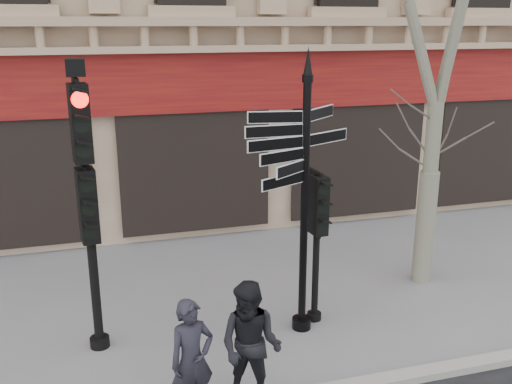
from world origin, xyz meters
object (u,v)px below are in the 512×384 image
fingerpost (306,148)px  pedestrian_a (192,360)px  traffic_signal_main (85,175)px  pedestrian_b (251,346)px  traffic_signal_secondary (317,221)px

fingerpost → pedestrian_a: 3.48m
traffic_signal_main → pedestrian_a: traffic_signal_main is taller
pedestrian_a → pedestrian_b: 0.76m
traffic_signal_main → pedestrian_b: (1.87, -2.01, -1.89)m
pedestrian_b → traffic_signal_secondary: bearing=85.2°
fingerpost → traffic_signal_secondary: size_ratio=1.79×
traffic_signal_main → traffic_signal_secondary: bearing=-10.3°
traffic_signal_secondary → pedestrian_b: traffic_signal_secondary is taller
traffic_signal_secondary → pedestrian_b: 2.65m
fingerpost → traffic_signal_secondary: 1.32m
pedestrian_a → traffic_signal_main: bearing=104.2°
fingerpost → traffic_signal_main: (-3.21, 0.34, -0.27)m
traffic_signal_main → pedestrian_a: bearing=-69.1°
pedestrian_a → pedestrian_b: size_ratio=0.93×
fingerpost → pedestrian_b: bearing=-143.3°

